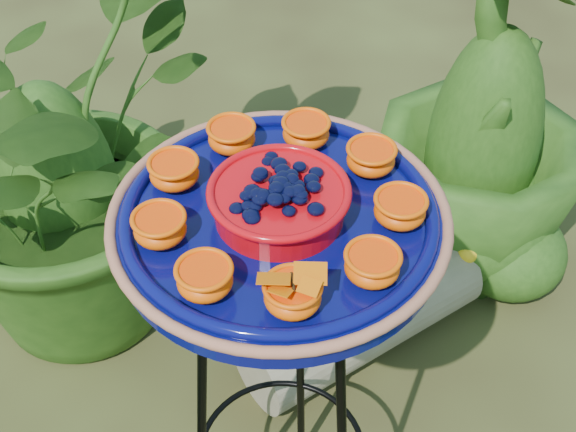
{
  "coord_description": "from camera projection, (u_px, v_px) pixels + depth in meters",
  "views": [
    {
      "loc": [
        -0.15,
        -0.9,
        1.68
      ],
      "look_at": [
        -0.01,
        -0.15,
        0.95
      ],
      "focal_mm": 50.0,
      "sensor_mm": 36.0,
      "label": 1
    }
  ],
  "objects": [
    {
      "name": "tripod_stand",
      "position": [
        281.0,
        382.0,
        1.36
      ],
      "size": [
        0.43,
        0.43,
        0.89
      ],
      "rotation": [
        0.0,
        0.0,
        -0.43
      ],
      "color": "black",
      "rests_on": "ground"
    },
    {
      "name": "shrub_back_left",
      "position": [
        50.0,
        145.0,
        1.86
      ],
      "size": [
        1.13,
        1.18,
        1.03
      ],
      "primitive_type": "imported",
      "rotation": [
        0.0,
        0.0,
        1.11
      ],
      "color": "#234713",
      "rests_on": "ground"
    },
    {
      "name": "shrub_back_right",
      "position": [
        490.0,
        107.0,
        1.98
      ],
      "size": [
        0.79,
        0.79,
        1.0
      ],
      "primitive_type": "imported",
      "rotation": [
        0.0,
        0.0,
        2.43
      ],
      "color": "#234713",
      "rests_on": "ground"
    },
    {
      "name": "feeder_dish",
      "position": [
        279.0,
        216.0,
        1.09
      ],
      "size": [
        0.59,
        0.59,
        0.11
      ],
      "rotation": [
        0.0,
        0.0,
        -0.43
      ],
      "color": "#060951",
      "rests_on": "tripod_stand"
    },
    {
      "name": "driftwood_log",
      "position": [
        361.0,
        317.0,
        2.01
      ],
      "size": [
        0.66,
        0.45,
        0.21
      ],
      "primitive_type": "cylinder",
      "rotation": [
        0.0,
        1.57,
        0.41
      ],
      "color": "gray",
      "rests_on": "ground"
    }
  ]
}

